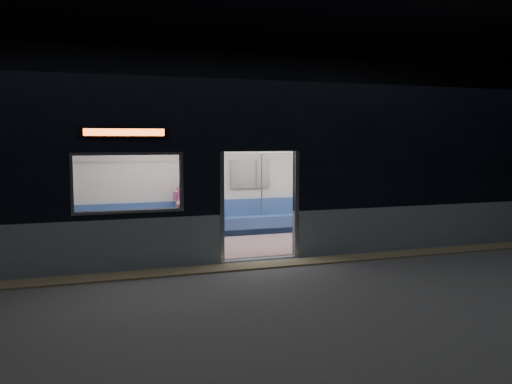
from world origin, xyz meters
TOP-DOWN VIEW (x-y plane):
  - station_floor at (0.00, 0.00)m, footprint 24.00×14.00m
  - station_envelope at (0.00, 0.00)m, footprint 24.00×14.00m
  - tactile_strip at (0.00, 0.55)m, footprint 22.80×0.50m
  - metro_car at (-0.00, 2.54)m, footprint 18.00×3.04m
  - passenger at (-0.90, 3.55)m, footprint 0.41×0.71m
  - handbag at (-0.86, 3.31)m, footprint 0.35×0.32m
  - transit_map at (0.73, 3.85)m, footprint 0.89×0.03m

SIDE VIEW (x-z plane):
  - station_floor at x=0.00m, z-range -0.01..0.00m
  - tactile_strip at x=0.00m, z-range 0.00..0.03m
  - handbag at x=-0.86m, z-range 0.61..0.76m
  - passenger at x=-0.90m, z-range 0.11..1.51m
  - transit_map at x=0.73m, z-range 1.15..1.73m
  - metro_car at x=0.00m, z-range 0.17..3.52m
  - station_envelope at x=0.00m, z-range 1.16..6.16m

